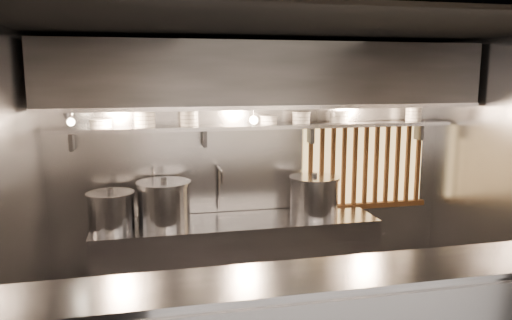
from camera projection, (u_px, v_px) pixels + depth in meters
name	position (u px, v px, depth m)	size (l,w,h in m)	color
ceiling	(299.00, 27.00, 3.96)	(4.50, 4.50, 0.00)	black
wall_back	(257.00, 167.00, 5.64)	(4.50, 4.50, 0.00)	gray
wall_left	(7.00, 215.00, 3.70)	(3.00, 3.00, 0.00)	gray
cooking_bench	(237.00, 261.00, 5.38)	(3.00, 0.70, 0.90)	#96969B
bowl_shelf	(260.00, 126.00, 5.39)	(4.40, 0.34, 0.04)	#96969B
exhaust_hood	(265.00, 75.00, 5.08)	(4.40, 0.81, 0.65)	#2D2D30
wood_screen	(365.00, 165.00, 5.89)	(1.56, 0.09, 1.04)	#F2C06D
faucet_left	(154.00, 182.00, 5.27)	(0.04, 0.30, 0.50)	silver
faucet_right	(219.00, 179.00, 5.43)	(0.04, 0.30, 0.50)	silver
heat_lamp	(68.00, 116.00, 4.48)	(0.25, 0.35, 0.20)	#96969B
pendant_bulb	(254.00, 120.00, 5.23)	(0.09, 0.09, 0.19)	#2D2D30
stock_pot_left	(164.00, 203.00, 5.14)	(0.56, 0.56, 0.49)	#96969B
stock_pot_mid	(111.00, 210.00, 5.00)	(0.60, 0.60, 0.41)	#96969B
stock_pot_right	(314.00, 196.00, 5.48)	(0.63, 0.63, 0.47)	#96969B
bowl_stack_0	(101.00, 123.00, 5.01)	(0.24, 0.24, 0.09)	white
bowl_stack_1	(145.00, 119.00, 5.10)	(0.23, 0.23, 0.17)	white
bowl_stack_2	(189.00, 118.00, 5.20)	(0.20, 0.20, 0.17)	white
bowl_stack_3	(269.00, 120.00, 5.40)	(0.20, 0.20, 0.09)	white
bowl_stack_4	(301.00, 118.00, 5.47)	(0.21, 0.21, 0.13)	white
bowl_stack_5	(339.00, 117.00, 5.57)	(0.23, 0.23, 0.13)	white
bowl_stack_6	(414.00, 114.00, 5.77)	(0.20, 0.20, 0.17)	white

